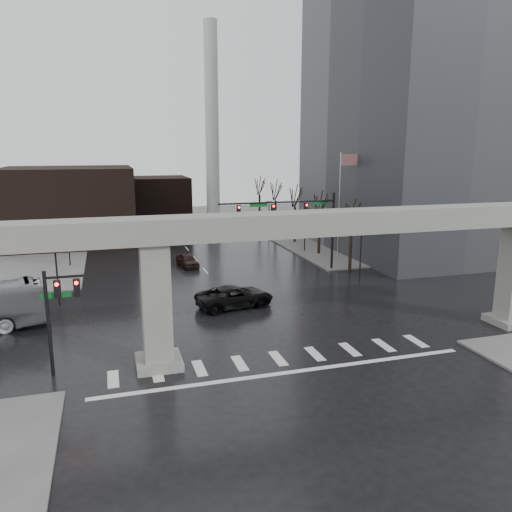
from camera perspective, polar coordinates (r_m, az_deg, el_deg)
name	(u,v)px	position (r m, az deg, el deg)	size (l,w,h in m)	color
ground	(273,352)	(31.62, 1.93, -10.91)	(160.00, 160.00, 0.00)	black
sidewalk_ne	(364,235)	(73.74, 12.24, 2.32)	(28.00, 36.00, 0.15)	slate
elevated_guideway	(294,242)	(30.02, 4.31, 1.56)	(48.00, 2.60, 8.70)	gray
office_tower	(429,74)	(65.83, 19.15, 19.09)	(22.00, 26.00, 42.00)	slate
building_far_left	(70,206)	(70.08, -20.49, 5.39)	(16.00, 14.00, 10.00)	black
building_far_mid	(156,203)	(80.31, -11.41, 5.98)	(10.00, 10.00, 8.00)	black
smokestack	(212,142)	(75.12, -5.03, 12.90)	(3.60, 3.60, 30.00)	silver
signal_mast_arm	(299,215)	(50.26, 4.88, 4.66)	(12.12, 0.43, 8.00)	black
signal_left_pole	(58,305)	(29.39, -21.72, -5.17)	(2.30, 0.30, 6.00)	black
flagpole_assembly	(342,194)	(55.53, 9.80, 7.01)	(2.06, 0.12, 12.00)	silver
lamp_right_0	(361,245)	(48.23, 11.92, 1.28)	(1.22, 0.32, 5.11)	black
lamp_right_1	(305,224)	(60.71, 5.63, 3.70)	(1.22, 0.32, 5.11)	black
lamp_right_2	(269,210)	(73.73, 1.50, 5.27)	(1.22, 0.32, 5.11)	black
lamp_left_0	(56,263)	(42.69, -21.88, -0.76)	(1.22, 0.32, 5.11)	black
lamp_left_1	(68,234)	(56.40, -20.71, 2.31)	(1.22, 0.32, 5.11)	black
lamp_left_2	(75,217)	(70.22, -19.99, 4.18)	(1.22, 0.32, 5.11)	black
tree_right_0	(351,244)	(52.32, 10.79, 1.41)	(1.09, 1.58, 7.50)	black
tree_right_1	(319,231)	(59.40, 7.26, 2.87)	(1.09, 1.61, 7.67)	black
tree_right_2	(295,221)	(66.69, 4.48, 4.01)	(1.10, 1.63, 7.85)	black
tree_right_3	(276,213)	(74.13, 2.25, 4.91)	(1.11, 1.66, 8.02)	black
tree_right_4	(260,207)	(81.68, 0.43, 5.65)	(1.12, 1.69, 8.19)	black
pickup_truck	(235,296)	(39.85, -2.42, -4.64)	(2.87, 6.22, 1.73)	black
far_car	(187,260)	(53.72, -7.84, -0.48)	(1.66, 4.12, 1.40)	black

